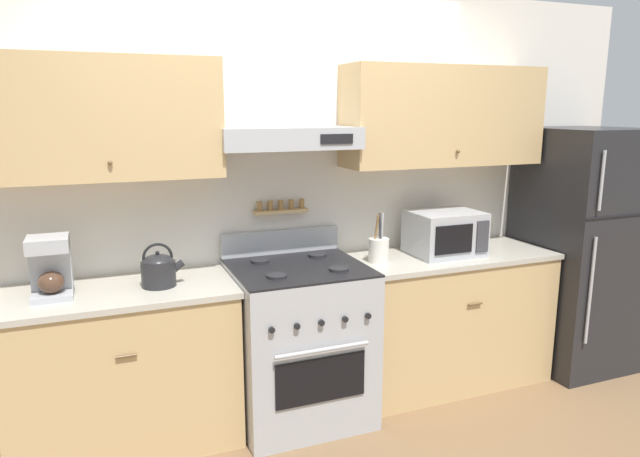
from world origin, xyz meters
The scene contains 10 objects.
ground_plane centered at (0.00, 0.00, 0.00)m, with size 16.00×16.00×0.00m, color brown.
wall_back centered at (0.04, 0.57, 1.44)m, with size 5.20×0.46×2.55m.
counter_left centered at (-0.97, 0.31, 0.45)m, with size 1.19×0.62×0.89m.
counter_right centered at (1.07, 0.31, 0.45)m, with size 1.37×0.62×0.89m.
stove_range centered at (0.00, 0.25, 0.47)m, with size 0.76×0.73×1.08m.
refrigerator centered at (2.10, 0.24, 0.84)m, with size 0.69×0.75×1.69m.
tea_kettle centered at (-0.77, 0.29, 0.98)m, with size 0.23×0.18×0.24m.
coffee_maker centered at (-1.29, 0.32, 1.04)m, with size 0.19×0.21×0.31m.
microwave centered at (1.03, 0.31, 1.03)m, with size 0.44×0.36×0.28m.
utensil_crock centered at (0.54, 0.29, 0.97)m, with size 0.12×0.12×0.30m.
Camera 1 is at (-1.05, -2.73, 1.82)m, focal length 32.00 mm.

